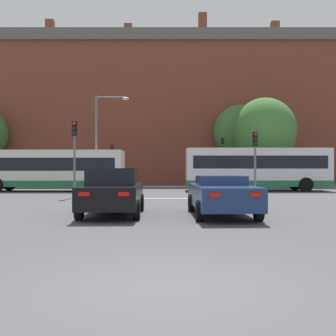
% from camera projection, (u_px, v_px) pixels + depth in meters
% --- Properties ---
extents(ground_plane, '(400.00, 400.00, 0.00)m').
position_uv_depth(ground_plane, '(167.00, 288.00, 5.56)').
color(ground_plane, '#474749').
extents(stop_line_strip, '(7.24, 0.30, 0.01)m').
position_uv_depth(stop_line_strip, '(169.00, 198.00, 22.67)').
color(stop_line_strip, silver).
rests_on(stop_line_strip, ground_plane).
extents(far_pavement, '(68.04, 2.50, 0.01)m').
position_uv_depth(far_pavement, '(169.00, 187.00, 37.99)').
color(far_pavement, '#A09B91').
rests_on(far_pavement, ground_plane).
extents(brick_civic_building, '(43.30, 12.78, 18.50)m').
position_uv_depth(brick_civic_building, '(200.00, 114.00, 48.26)').
color(brick_civic_building, brown).
rests_on(brick_civic_building, ground_plane).
extents(car_saloon_left, '(2.05, 4.62, 1.61)m').
position_uv_depth(car_saloon_left, '(114.00, 192.00, 14.38)').
color(car_saloon_left, black).
rests_on(car_saloon_left, ground_plane).
extents(car_roadster_right, '(2.10, 4.96, 1.34)m').
position_uv_depth(car_roadster_right, '(223.00, 195.00, 14.18)').
color(car_roadster_right, navy).
rests_on(car_roadster_right, ground_plane).
extents(bus_crossing_lead, '(10.19, 2.77, 3.07)m').
position_uv_depth(bus_crossing_lead, '(258.00, 168.00, 30.40)').
color(bus_crossing_lead, silver).
rests_on(bus_crossing_lead, ground_plane).
extents(bus_crossing_trailing, '(10.62, 2.70, 2.92)m').
position_uv_depth(bus_crossing_trailing, '(50.00, 169.00, 30.11)').
color(bus_crossing_trailing, silver).
rests_on(bus_crossing_trailing, ground_plane).
extents(traffic_light_far_right, '(0.26, 0.31, 4.40)m').
position_uv_depth(traffic_light_far_right, '(224.00, 154.00, 37.63)').
color(traffic_light_far_right, slate).
rests_on(traffic_light_far_right, ground_plane).
extents(traffic_light_far_left, '(0.26, 0.31, 3.80)m').
position_uv_depth(traffic_light_far_left, '(113.00, 158.00, 37.33)').
color(traffic_light_far_left, slate).
rests_on(traffic_light_far_left, ground_plane).
extents(traffic_light_near_left, '(0.26, 0.31, 4.21)m').
position_uv_depth(traffic_light_near_left, '(76.00, 146.00, 23.18)').
color(traffic_light_near_left, slate).
rests_on(traffic_light_near_left, ground_plane).
extents(traffic_light_near_right, '(0.26, 0.31, 3.66)m').
position_uv_depth(traffic_light_near_right, '(257.00, 153.00, 23.48)').
color(traffic_light_near_right, slate).
rests_on(traffic_light_near_right, ground_plane).
extents(street_lamp_junction, '(2.38, 0.36, 6.77)m').
position_uv_depth(street_lamp_junction, '(104.00, 132.00, 29.46)').
color(street_lamp_junction, slate).
rests_on(street_lamp_junction, ground_plane).
extents(pedestrian_waiting, '(0.32, 0.44, 1.63)m').
position_uv_depth(pedestrian_waiting, '(244.00, 176.00, 38.67)').
color(pedestrian_waiting, black).
rests_on(pedestrian_waiting, ground_plane).
extents(pedestrian_walking_east, '(0.38, 0.46, 1.60)m').
position_uv_depth(pedestrian_walking_east, '(257.00, 176.00, 37.15)').
color(pedestrian_walking_east, '#333851').
rests_on(pedestrian_walking_east, ground_plane).
extents(tree_kerbside, '(5.61, 5.61, 7.93)m').
position_uv_depth(tree_kerbside, '(266.00, 131.00, 37.42)').
color(tree_kerbside, '#4C3823').
rests_on(tree_kerbside, ground_plane).
extents(tree_distant, '(5.22, 5.22, 7.92)m').
position_uv_depth(tree_distant, '(241.00, 132.00, 41.18)').
color(tree_distant, '#4C3823').
rests_on(tree_distant, ground_plane).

